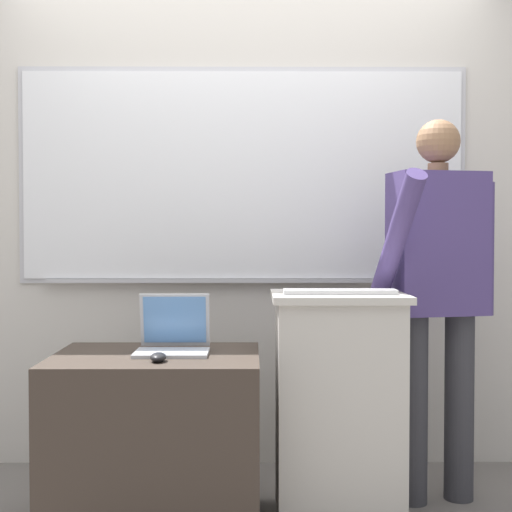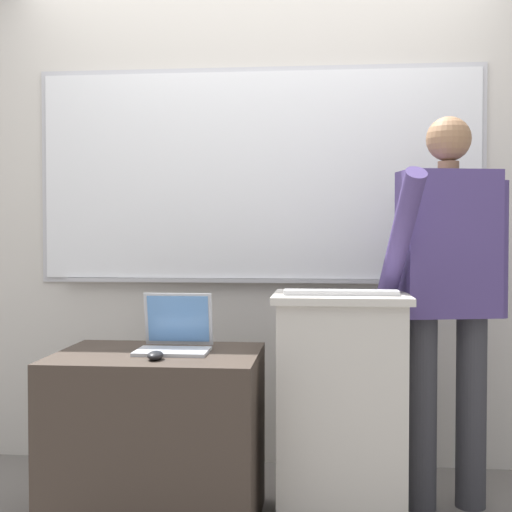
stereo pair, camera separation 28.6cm
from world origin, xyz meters
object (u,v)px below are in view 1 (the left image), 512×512
(side_desk, at_px, (156,441))
(person_presenter, at_px, (438,283))
(lectern_podium, at_px, (338,405))
(laptop, at_px, (173,335))
(wireless_keyboard, at_px, (340,292))
(computer_mouse_by_laptop, at_px, (158,357))

(side_desk, relative_size, person_presenter, 0.49)
(lectern_podium, bearing_deg, laptop, -175.48)
(person_presenter, xyz_separation_m, laptop, (-1.14, -0.23, -0.20))
(side_desk, height_order, wireless_keyboard, wireless_keyboard)
(lectern_podium, xyz_separation_m, laptop, (-0.68, -0.05, 0.30))
(laptop, relative_size, wireless_keyboard, 0.64)
(lectern_podium, distance_m, side_desk, 0.76)
(lectern_podium, height_order, person_presenter, person_presenter)
(wireless_keyboard, bearing_deg, laptop, 179.73)
(lectern_podium, relative_size, wireless_keyboard, 2.06)
(lectern_podium, bearing_deg, wireless_keyboard, -90.97)
(person_presenter, bearing_deg, computer_mouse_by_laptop, -170.54)
(lectern_podium, xyz_separation_m, computer_mouse_by_laptop, (-0.71, -0.27, 0.25))
(laptop, bearing_deg, wireless_keyboard, -0.27)
(side_desk, bearing_deg, laptop, 40.16)
(laptop, relative_size, computer_mouse_by_laptop, 2.93)
(side_desk, distance_m, person_presenter, 1.38)
(side_desk, height_order, laptop, laptop)
(person_presenter, relative_size, computer_mouse_by_laptop, 16.92)
(lectern_podium, height_order, laptop, lectern_podium)
(wireless_keyboard, bearing_deg, computer_mouse_by_laptop, -163.08)
(side_desk, height_order, person_presenter, person_presenter)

